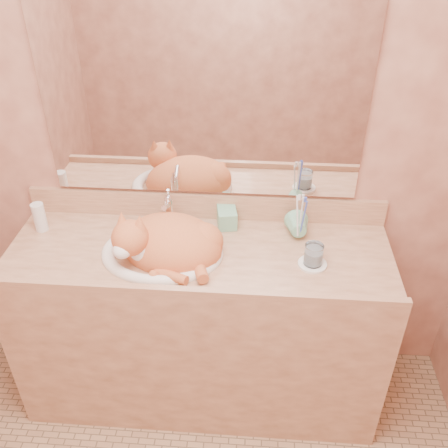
# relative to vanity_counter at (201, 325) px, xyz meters

# --- Properties ---
(wall_back) EXTENTS (2.40, 0.02, 2.50)m
(wall_back) POSITION_rel_vanity_counter_xyz_m (0.00, 0.28, 0.82)
(wall_back) COLOR #905241
(wall_back) RESTS_ON ground
(vanity_counter) EXTENTS (1.60, 0.55, 0.85)m
(vanity_counter) POSITION_rel_vanity_counter_xyz_m (0.00, 0.00, 0.00)
(vanity_counter) COLOR #915E41
(vanity_counter) RESTS_ON floor
(mirror) EXTENTS (1.30, 0.02, 0.80)m
(mirror) POSITION_rel_vanity_counter_xyz_m (0.00, 0.26, 0.97)
(mirror) COLOR white
(mirror) RESTS_ON wall_back
(sink_basin) EXTENTS (0.55, 0.48, 0.15)m
(sink_basin) POSITION_rel_vanity_counter_xyz_m (-0.15, -0.02, 0.50)
(sink_basin) COLOR white
(sink_basin) RESTS_ON vanity_counter
(faucet) EXTENTS (0.07, 0.13, 0.18)m
(faucet) POSITION_rel_vanity_counter_xyz_m (-0.15, 0.17, 0.51)
(faucet) COLOR white
(faucet) RESTS_ON vanity_counter
(cat) EXTENTS (0.49, 0.43, 0.23)m
(cat) POSITION_rel_vanity_counter_xyz_m (-0.13, -0.03, 0.50)
(cat) COLOR #BD562B
(cat) RESTS_ON sink_basin
(soap_dispenser) EXTENTS (0.10, 0.10, 0.18)m
(soap_dispenser) POSITION_rel_vanity_counter_xyz_m (0.11, 0.15, 0.52)
(soap_dispenser) COLOR #72B792
(soap_dispenser) RESTS_ON vanity_counter
(toothbrush_cup) EXTENTS (0.11, 0.11, 0.10)m
(toothbrush_cup) POSITION_rel_vanity_counter_xyz_m (0.41, 0.10, 0.47)
(toothbrush_cup) COLOR #72B792
(toothbrush_cup) RESTS_ON vanity_counter
(toothbrushes) EXTENTS (0.04, 0.04, 0.23)m
(toothbrushes) POSITION_rel_vanity_counter_xyz_m (0.41, 0.10, 0.56)
(toothbrushes) COLOR white
(toothbrushes) RESTS_ON toothbrush_cup
(saucer) EXTENTS (0.12, 0.12, 0.01)m
(saucer) POSITION_rel_vanity_counter_xyz_m (0.46, -0.05, 0.43)
(saucer) COLOR white
(saucer) RESTS_ON vanity_counter
(water_glass) EXTENTS (0.07, 0.07, 0.09)m
(water_glass) POSITION_rel_vanity_counter_xyz_m (0.46, -0.05, 0.48)
(water_glass) COLOR silver
(water_glass) RESTS_ON saucer
(lotion_bottle) EXTENTS (0.05, 0.05, 0.13)m
(lotion_bottle) POSITION_rel_vanity_counter_xyz_m (-0.71, 0.11, 0.49)
(lotion_bottle) COLOR white
(lotion_bottle) RESTS_ON vanity_counter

